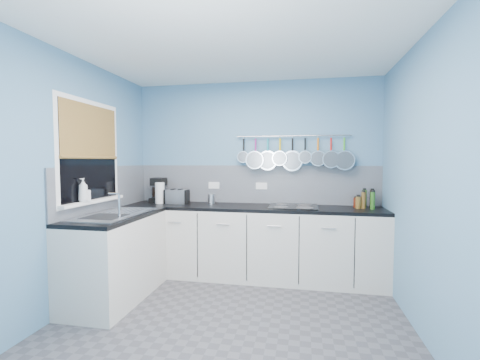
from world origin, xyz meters
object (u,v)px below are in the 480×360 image
(soap_bottle_a, at_px, (83,190))
(paper_towel, at_px, (160,193))
(soap_bottle_b, at_px, (85,193))
(toaster, at_px, (177,197))
(coffee_maker, at_px, (158,190))
(canister, at_px, (211,199))
(hob, at_px, (293,206))

(soap_bottle_a, distance_m, paper_towel, 1.15)
(soap_bottle_b, height_order, toaster, soap_bottle_b)
(coffee_maker, distance_m, toaster, 0.32)
(soap_bottle_b, xyz_separation_m, canister, (0.99, 1.17, -0.17))
(soap_bottle_b, distance_m, canister, 1.54)
(paper_towel, relative_size, coffee_maker, 0.83)
(soap_bottle_b, relative_size, hob, 0.29)
(paper_towel, bearing_deg, soap_bottle_a, -105.71)
(soap_bottle_b, distance_m, toaster, 1.24)
(hob, bearing_deg, soap_bottle_a, -151.74)
(paper_towel, height_order, toaster, paper_towel)
(soap_bottle_b, height_order, paper_towel, soap_bottle_b)
(soap_bottle_a, bearing_deg, hob, 28.26)
(soap_bottle_b, height_order, coffee_maker, coffee_maker)
(paper_towel, distance_m, toaster, 0.23)
(soap_bottle_a, height_order, coffee_maker, soap_bottle_a)
(canister, bearing_deg, paper_towel, -172.54)
(soap_bottle_b, bearing_deg, paper_towel, 73.92)
(canister, bearing_deg, hob, -4.83)
(soap_bottle_b, xyz_separation_m, paper_towel, (0.31, 1.08, -0.10))
(soap_bottle_a, relative_size, canister, 1.92)
(hob, bearing_deg, canister, 175.17)
(toaster, height_order, hob, toaster)
(paper_towel, relative_size, toaster, 0.97)
(coffee_maker, bearing_deg, soap_bottle_a, -99.97)
(soap_bottle_a, height_order, hob, soap_bottle_a)
(toaster, bearing_deg, paper_towel, -167.19)
(toaster, xyz_separation_m, hob, (1.52, -0.04, -0.09))
(soap_bottle_b, bearing_deg, toaster, 64.38)
(canister, bearing_deg, coffee_maker, 178.28)
(soap_bottle_a, distance_m, toaster, 1.27)
(soap_bottle_a, xyz_separation_m, coffee_maker, (0.23, 1.21, -0.10))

